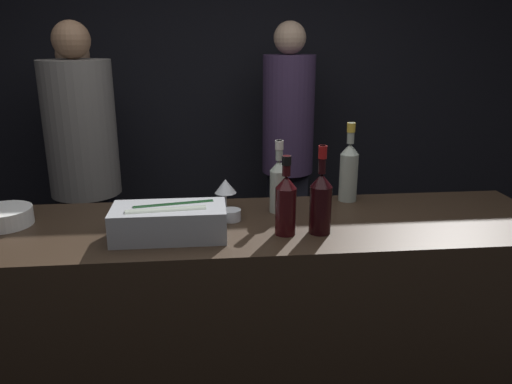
% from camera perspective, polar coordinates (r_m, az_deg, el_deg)
% --- Properties ---
extents(wall_back_chalkboard, '(6.40, 0.06, 2.80)m').
position_cam_1_polar(wall_back_chalkboard, '(3.85, -2.92, 11.95)').
color(wall_back_chalkboard, black).
rests_on(wall_back_chalkboard, ground_plane).
extents(bar_counter, '(2.41, 0.65, 1.04)m').
position_cam_1_polar(bar_counter, '(2.25, 0.09, -16.06)').
color(bar_counter, '#2D2116').
rests_on(bar_counter, ground_plane).
extents(ice_bin_with_bottles, '(0.42, 0.20, 0.13)m').
position_cam_1_polar(ice_bin_with_bottles, '(1.87, -9.87, -3.22)').
color(ice_bin_with_bottles, '#9EA0A5').
rests_on(ice_bin_with_bottles, bar_counter).
extents(bowl_white, '(0.22, 0.22, 0.07)m').
position_cam_1_polar(bowl_white, '(2.21, -26.87, -2.50)').
color(bowl_white, white).
rests_on(bowl_white, bar_counter).
extents(wine_glass, '(0.09, 0.09, 0.14)m').
position_cam_1_polar(wine_glass, '(2.11, -3.50, 0.53)').
color(wine_glass, silver).
rests_on(wine_glass, bar_counter).
extents(candle_votive, '(0.08, 0.08, 0.05)m').
position_cam_1_polar(candle_votive, '(2.03, -2.84, -2.63)').
color(candle_votive, silver).
rests_on(candle_votive, bar_counter).
extents(red_wine_bottle_tall, '(0.08, 0.08, 0.34)m').
position_cam_1_polar(red_wine_bottle_tall, '(1.88, 7.41, -0.95)').
color(red_wine_bottle_tall, black).
rests_on(red_wine_bottle_tall, bar_counter).
extents(rose_wine_bottle, '(0.08, 0.08, 0.36)m').
position_cam_1_polar(rose_wine_bottle, '(2.28, 10.57, 2.58)').
color(rose_wine_bottle, '#9EA899').
rests_on(rose_wine_bottle, bar_counter).
extents(red_wine_bottle_black_foil, '(0.08, 0.08, 0.30)m').
position_cam_1_polar(red_wine_bottle_black_foil, '(1.86, 3.42, -1.19)').
color(red_wine_bottle_black_foil, black).
rests_on(red_wine_bottle_black_foil, bar_counter).
extents(white_wine_bottle, '(0.08, 0.08, 0.31)m').
position_cam_1_polar(white_wine_bottle, '(2.10, 2.62, 1.02)').
color(white_wine_bottle, '#9EA899').
rests_on(white_wine_bottle, bar_counter).
extents(person_in_hoodie, '(0.35, 0.35, 1.76)m').
position_cam_1_polar(person_in_hoodie, '(3.54, -19.12, 3.70)').
color(person_in_hoodie, black).
rests_on(person_in_hoodie, ground_plane).
extents(person_blond_tee, '(0.40, 0.40, 1.85)m').
position_cam_1_polar(person_blond_tee, '(3.12, -19.01, 2.83)').
color(person_blond_tee, black).
rests_on(person_blond_tee, ground_plane).
extents(person_grey_polo, '(0.35, 0.35, 1.86)m').
position_cam_1_polar(person_grey_polo, '(3.42, 3.65, 5.28)').
color(person_grey_polo, black).
rests_on(person_grey_polo, ground_plane).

